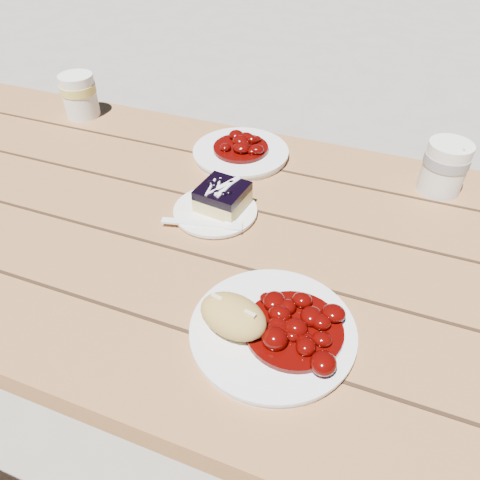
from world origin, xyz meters
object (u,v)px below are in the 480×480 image
(dessert_plate, at_px, (215,212))
(coffee_cup, at_px, (444,167))
(main_plate, at_px, (273,332))
(second_plate, at_px, (241,153))
(blueberry_cake, at_px, (223,196))
(bread_roll, at_px, (233,316))
(picnic_table, at_px, (203,283))
(second_cup, at_px, (80,96))

(dessert_plate, height_order, coffee_cup, coffee_cup)
(main_plate, xyz_separation_m, second_plate, (-0.23, 0.46, 0.00))
(blueberry_cake, height_order, coffee_cup, coffee_cup)
(coffee_cup, bearing_deg, dessert_plate, -148.68)
(dessert_plate, bearing_deg, bread_roll, -61.40)
(picnic_table, relative_size, coffee_cup, 18.38)
(second_plate, xyz_separation_m, second_cup, (-0.47, 0.05, 0.05))
(picnic_table, xyz_separation_m, coffee_cup, (0.42, 0.29, 0.22))
(main_plate, height_order, blueberry_cake, blueberry_cake)
(dessert_plate, relative_size, second_plate, 0.74)
(blueberry_cake, relative_size, coffee_cup, 0.89)
(main_plate, distance_m, second_plate, 0.52)
(bread_roll, height_order, blueberry_cake, bread_roll)
(main_plate, height_order, coffee_cup, coffee_cup)
(main_plate, xyz_separation_m, dessert_plate, (-0.20, 0.24, -0.00))
(bread_roll, xyz_separation_m, second_plate, (-0.18, 0.48, -0.04))
(picnic_table, relative_size, main_plate, 8.29)
(bread_roll, bearing_deg, picnic_table, 126.06)
(blueberry_cake, relative_size, second_plate, 0.45)
(picnic_table, distance_m, main_plate, 0.34)
(picnic_table, bearing_deg, second_cup, 147.15)
(main_plate, distance_m, coffee_cup, 0.53)
(bread_roll, height_order, second_plate, bread_roll)
(second_plate, bearing_deg, coffee_cup, 3.14)
(second_cup, bearing_deg, bread_roll, -39.58)
(main_plate, bearing_deg, second_cup, 143.76)
(dessert_plate, relative_size, second_cup, 1.46)
(main_plate, distance_m, dessert_plate, 0.31)
(coffee_cup, distance_m, second_cup, 0.90)
(dessert_plate, relative_size, blueberry_cake, 1.64)
(coffee_cup, bearing_deg, picnic_table, -145.54)
(blueberry_cake, bearing_deg, second_cup, 160.56)
(dessert_plate, height_order, blueberry_cake, blueberry_cake)
(picnic_table, height_order, dessert_plate, dessert_plate)
(picnic_table, height_order, coffee_cup, coffee_cup)
(main_plate, relative_size, dessert_plate, 1.52)
(main_plate, bearing_deg, picnic_table, 137.11)
(bread_roll, relative_size, dessert_plate, 0.66)
(dessert_plate, height_order, second_cup, second_cup)
(bread_roll, distance_m, second_plate, 0.52)
(bread_roll, bearing_deg, dessert_plate, 118.60)
(main_plate, height_order, second_cup, second_cup)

